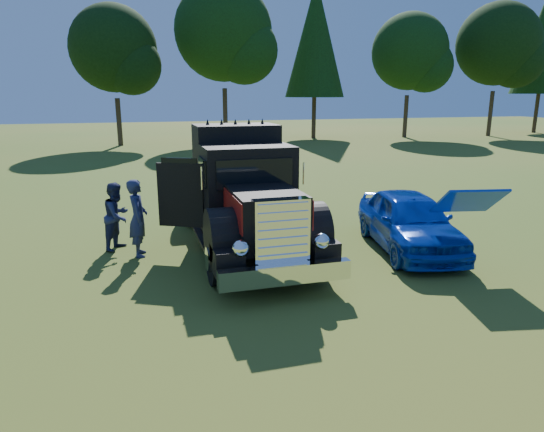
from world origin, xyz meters
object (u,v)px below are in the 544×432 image
(spectator_far, at_px, (117,216))
(spectator_near, at_px, (138,218))
(diamond_t_truck, at_px, (244,199))
(hotrod_coupe, at_px, (410,221))

(spectator_far, bearing_deg, spectator_near, -113.52)
(diamond_t_truck, distance_m, hotrod_coupe, 4.10)
(spectator_far, bearing_deg, hotrod_coupe, -74.99)
(diamond_t_truck, xyz_separation_m, spectator_near, (-2.50, 0.20, -0.36))
(spectator_near, bearing_deg, diamond_t_truck, -93.00)
(hotrod_coupe, bearing_deg, spectator_far, 163.49)
(diamond_t_truck, xyz_separation_m, spectator_far, (-2.99, 0.90, -0.45))
(hotrod_coupe, distance_m, spectator_near, 6.54)
(hotrod_coupe, relative_size, spectator_near, 2.44)
(diamond_t_truck, height_order, spectator_near, diamond_t_truck)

